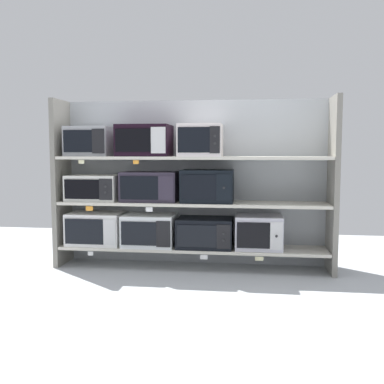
{
  "coord_description": "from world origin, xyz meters",
  "views": [
    {
      "loc": [
        0.56,
        -4.35,
        1.19
      ],
      "look_at": [
        0.0,
        0.0,
        0.78
      ],
      "focal_mm": 40.84,
      "sensor_mm": 36.0,
      "label": 1
    }
  ],
  "objects_px": {
    "microwave_0": "(96,228)",
    "microwave_1": "(150,230)",
    "microwave_9": "(201,140)",
    "microwave_5": "(150,187)",
    "microwave_4": "(94,188)",
    "microwave_7": "(89,142)",
    "microwave_3": "(259,232)",
    "microwave_8": "(145,141)",
    "microwave_2": "(205,233)",
    "microwave_6": "(207,186)"
  },
  "relations": [
    {
      "from": "microwave_6",
      "to": "microwave_3",
      "type": "bearing_deg",
      "value": -0.0
    },
    {
      "from": "microwave_3",
      "to": "microwave_9",
      "type": "bearing_deg",
      "value": -179.99
    },
    {
      "from": "microwave_9",
      "to": "microwave_3",
      "type": "bearing_deg",
      "value": 0.01
    },
    {
      "from": "microwave_5",
      "to": "microwave_6",
      "type": "height_order",
      "value": "microwave_6"
    },
    {
      "from": "microwave_1",
      "to": "microwave_4",
      "type": "xyz_separation_m",
      "value": [
        -0.59,
        -0.0,
        0.43
      ]
    },
    {
      "from": "microwave_0",
      "to": "microwave_5",
      "type": "relative_size",
      "value": 0.98
    },
    {
      "from": "microwave_4",
      "to": "microwave_7",
      "type": "relative_size",
      "value": 1.17
    },
    {
      "from": "microwave_7",
      "to": "microwave_0",
      "type": "bearing_deg",
      "value": -0.22
    },
    {
      "from": "microwave_4",
      "to": "microwave_9",
      "type": "relative_size",
      "value": 1.22
    },
    {
      "from": "microwave_5",
      "to": "microwave_6",
      "type": "bearing_deg",
      "value": 0.0
    },
    {
      "from": "microwave_6",
      "to": "microwave_8",
      "type": "height_order",
      "value": "microwave_8"
    },
    {
      "from": "microwave_8",
      "to": "microwave_9",
      "type": "xyz_separation_m",
      "value": [
        0.57,
        -0.0,
        0.0
      ]
    },
    {
      "from": "microwave_0",
      "to": "microwave_9",
      "type": "bearing_deg",
      "value": 0.0
    },
    {
      "from": "microwave_4",
      "to": "microwave_8",
      "type": "distance_m",
      "value": 0.73
    },
    {
      "from": "microwave_4",
      "to": "microwave_6",
      "type": "distance_m",
      "value": 1.18
    },
    {
      "from": "microwave_3",
      "to": "microwave_4",
      "type": "bearing_deg",
      "value": -180.0
    },
    {
      "from": "microwave_3",
      "to": "microwave_6",
      "type": "height_order",
      "value": "microwave_6"
    },
    {
      "from": "microwave_2",
      "to": "microwave_6",
      "type": "distance_m",
      "value": 0.47
    },
    {
      "from": "microwave_4",
      "to": "microwave_2",
      "type": "bearing_deg",
      "value": 0.0
    },
    {
      "from": "microwave_0",
      "to": "microwave_1",
      "type": "xyz_separation_m",
      "value": [
        0.57,
        0.0,
        -0.0
      ]
    },
    {
      "from": "microwave_4",
      "to": "microwave_8",
      "type": "xyz_separation_m",
      "value": [
        0.54,
        0.0,
        0.48
      ]
    },
    {
      "from": "microwave_3",
      "to": "microwave_5",
      "type": "bearing_deg",
      "value": -180.0
    },
    {
      "from": "microwave_1",
      "to": "microwave_5",
      "type": "bearing_deg",
      "value": -1.47
    },
    {
      "from": "microwave_3",
      "to": "microwave_1",
      "type": "bearing_deg",
      "value": 179.99
    },
    {
      "from": "microwave_1",
      "to": "microwave_9",
      "type": "distance_m",
      "value": 1.06
    },
    {
      "from": "microwave_0",
      "to": "microwave_1",
      "type": "height_order",
      "value": "microwave_0"
    },
    {
      "from": "microwave_7",
      "to": "microwave_1",
      "type": "bearing_deg",
      "value": -0.0
    },
    {
      "from": "microwave_0",
      "to": "microwave_8",
      "type": "bearing_deg",
      "value": 0.03
    },
    {
      "from": "microwave_3",
      "to": "microwave_9",
      "type": "distance_m",
      "value": 1.08
    },
    {
      "from": "microwave_1",
      "to": "microwave_4",
      "type": "bearing_deg",
      "value": -179.99
    },
    {
      "from": "microwave_6",
      "to": "microwave_9",
      "type": "distance_m",
      "value": 0.46
    },
    {
      "from": "microwave_0",
      "to": "microwave_1",
      "type": "relative_size",
      "value": 1.06
    },
    {
      "from": "microwave_5",
      "to": "microwave_7",
      "type": "relative_size",
      "value": 1.27
    },
    {
      "from": "microwave_1",
      "to": "microwave_6",
      "type": "height_order",
      "value": "microwave_6"
    },
    {
      "from": "microwave_1",
      "to": "microwave_5",
      "type": "distance_m",
      "value": 0.45
    },
    {
      "from": "microwave_9",
      "to": "microwave_1",
      "type": "bearing_deg",
      "value": 179.98
    },
    {
      "from": "microwave_7",
      "to": "microwave_9",
      "type": "height_order",
      "value": "microwave_9"
    },
    {
      "from": "microwave_9",
      "to": "microwave_7",
      "type": "bearing_deg",
      "value": 179.99
    },
    {
      "from": "microwave_4",
      "to": "microwave_8",
      "type": "bearing_deg",
      "value": 0.02
    },
    {
      "from": "microwave_4",
      "to": "microwave_3",
      "type": "bearing_deg",
      "value": 0.0
    },
    {
      "from": "microwave_7",
      "to": "microwave_6",
      "type": "bearing_deg",
      "value": -0.01
    },
    {
      "from": "microwave_1",
      "to": "microwave_8",
      "type": "distance_m",
      "value": 0.92
    },
    {
      "from": "microwave_0",
      "to": "microwave_5",
      "type": "distance_m",
      "value": 0.73
    },
    {
      "from": "microwave_3",
      "to": "microwave_5",
      "type": "relative_size",
      "value": 0.81
    },
    {
      "from": "microwave_8",
      "to": "microwave_5",
      "type": "bearing_deg",
      "value": -0.25
    },
    {
      "from": "microwave_8",
      "to": "microwave_7",
      "type": "bearing_deg",
      "value": -179.99
    },
    {
      "from": "microwave_7",
      "to": "microwave_9",
      "type": "distance_m",
      "value": 1.15
    },
    {
      "from": "microwave_2",
      "to": "microwave_3",
      "type": "xyz_separation_m",
      "value": [
        0.54,
        -0.0,
        0.02
      ]
    },
    {
      "from": "microwave_2",
      "to": "microwave_7",
      "type": "height_order",
      "value": "microwave_7"
    },
    {
      "from": "microwave_0",
      "to": "microwave_5",
      "type": "bearing_deg",
      "value": 0.01
    }
  ]
}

